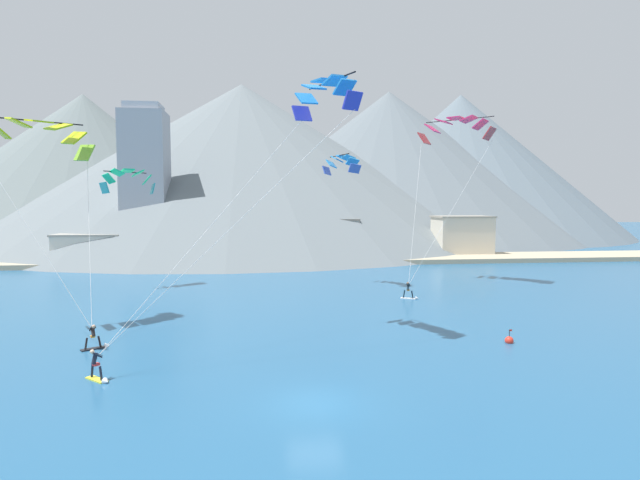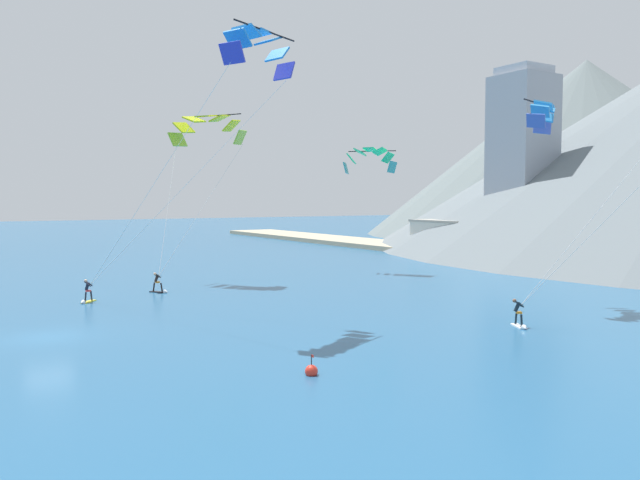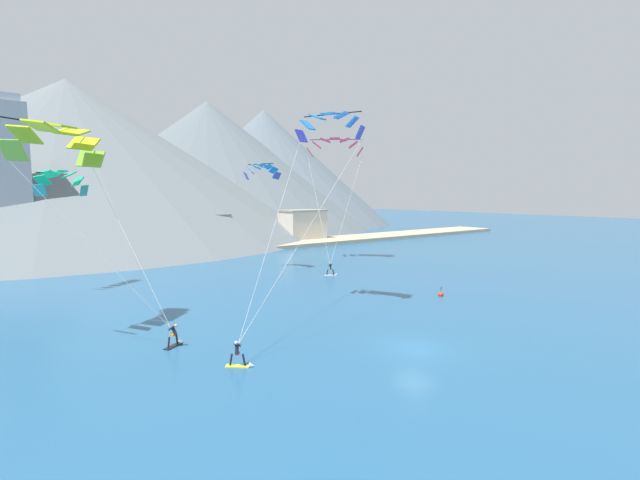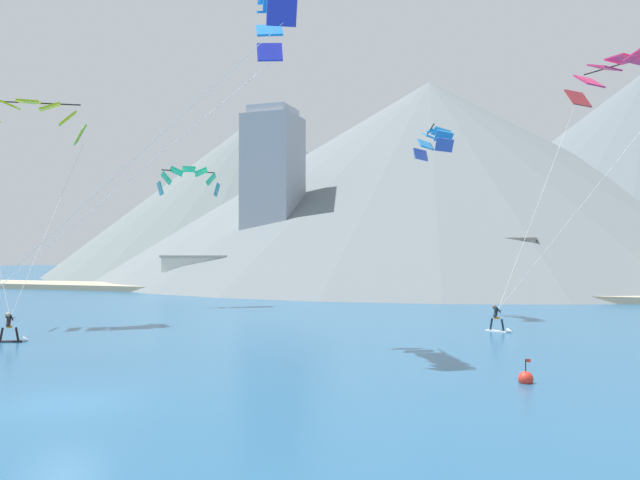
% 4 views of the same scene
% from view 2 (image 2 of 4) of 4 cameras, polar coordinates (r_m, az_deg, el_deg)
% --- Properties ---
extents(ground_plane, '(400.00, 400.00, 0.00)m').
position_cam_2_polar(ground_plane, '(37.31, -23.61, -8.15)').
color(ground_plane, '#23567F').
extents(kitesurfer_near_lead, '(1.57, 1.45, 1.75)m').
position_cam_2_polar(kitesurfer_near_lead, '(48.45, -20.57, -4.77)').
color(kitesurfer_near_lead, yellow).
rests_on(kitesurfer_near_lead, ground).
extents(kitesurfer_near_trail, '(1.74, 1.13, 1.74)m').
position_cam_2_polar(kitesurfer_near_trail, '(38.51, 17.78, -6.85)').
color(kitesurfer_near_trail, white).
rests_on(kitesurfer_near_trail, ground).
extents(kitesurfer_mid_center, '(1.69, 1.26, 1.71)m').
position_cam_2_polar(kitesurfer_mid_center, '(51.80, -14.47, -4.12)').
color(kitesurfer_mid_center, black).
rests_on(kitesurfer_mid_center, ground).
extents(parafoil_kite_near_lead, '(15.01, 10.45, 16.26)m').
position_cam_2_polar(parafoil_kite_near_lead, '(39.34, -5.77, 17.02)').
color(parafoil_kite_near_lead, '#2931B2').
extents(parafoil_kite_mid_center, '(8.80, 9.56, 14.03)m').
position_cam_2_polar(parafoil_kite_mid_center, '(59.19, -10.26, 10.17)').
color(parafoil_kite_mid_center, '#87BE30').
extents(parafoil_kite_distant_high_outer, '(3.81, 4.89, 2.14)m').
position_cam_2_polar(parafoil_kite_distant_high_outer, '(48.11, 19.66, 10.86)').
color(parafoil_kite_distant_high_outer, '#3C53AD').
extents(parafoil_kite_distant_low_drift, '(5.36, 4.67, 2.73)m').
position_cam_2_polar(parafoil_kite_distant_low_drift, '(65.77, 4.55, 7.52)').
color(parafoil_kite_distant_low_drift, teal).
extents(race_marker_buoy, '(0.56, 0.56, 1.02)m').
position_cam_2_polar(race_marker_buoy, '(27.17, -0.79, -11.91)').
color(race_marker_buoy, red).
rests_on(race_marker_buoy, ground).
extents(shoreline_strip, '(180.00, 10.00, 0.70)m').
position_cam_2_polar(shoreline_strip, '(70.34, 26.96, -2.49)').
color(shoreline_strip, tan).
rests_on(shoreline_strip, ground).
extents(shore_building_harbour_front, '(9.81, 6.39, 6.18)m').
position_cam_2_polar(shore_building_harbour_front, '(81.21, 19.71, 0.43)').
color(shore_building_harbour_front, silver).
rests_on(shore_building_harbour_front, ground).
extents(shore_building_promenade_mid, '(9.72, 6.67, 4.64)m').
position_cam_2_polar(shore_building_promenade_mid, '(88.74, 11.73, 0.33)').
color(shore_building_promenade_mid, silver).
rests_on(shore_building_promenade_mid, ground).
extents(highrise_tower, '(7.00, 7.00, 25.17)m').
position_cam_2_polar(highrise_tower, '(89.01, 17.99, 6.71)').
color(highrise_tower, '#999EA8').
rests_on(highrise_tower, ground).
extents(mountain_peak_east_shoulder, '(91.94, 91.94, 36.88)m').
position_cam_2_polar(mountain_peak_east_shoulder, '(145.13, 23.02, 7.77)').
color(mountain_peak_east_shoulder, slate).
rests_on(mountain_peak_east_shoulder, ground).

